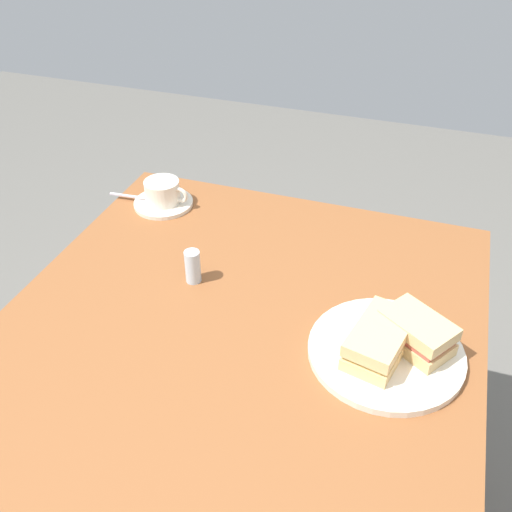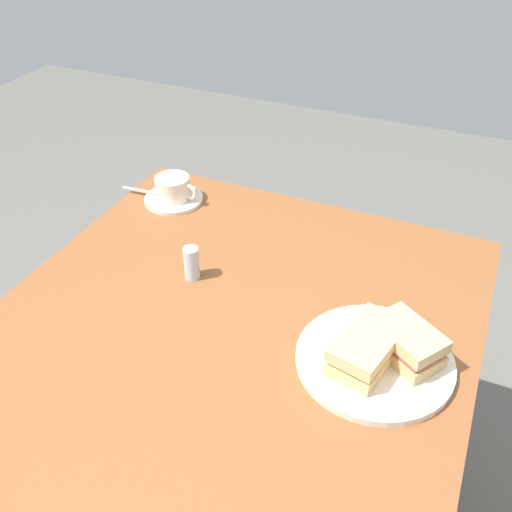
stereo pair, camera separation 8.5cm
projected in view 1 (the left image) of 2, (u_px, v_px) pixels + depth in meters
The scene contains 8 objects.
dining_table at pixel (203, 442), 1.02m from camera, with size 1.34×0.90×0.75m.
sandwich_plate at pixel (386, 352), 1.02m from camera, with size 0.28×0.28×0.01m, color silver.
sandwich_front at pixel (380, 340), 0.99m from camera, with size 0.16×0.11×0.06m.
sandwich_back at pixel (417, 333), 1.01m from camera, with size 0.13×0.15×0.06m.
coffee_saucer at pixel (164, 203), 1.43m from camera, with size 0.15×0.15×0.01m, color beige.
coffee_cup at pixel (163, 191), 1.41m from camera, with size 0.09×0.11×0.06m.
spoon at pixel (134, 196), 1.44m from camera, with size 0.02×0.10×0.01m.
salt_shaker at pixel (193, 266), 1.17m from camera, with size 0.03×0.03×0.07m, color silver.
Camera 1 is at (-0.56, -0.29, 1.50)m, focal length 40.40 mm.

